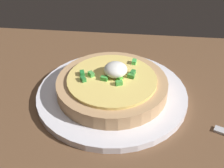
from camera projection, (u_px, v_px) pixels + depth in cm
name	position (u px, v px, depth cm)	size (l,w,h in cm)	color
dining_table	(97.00, 142.00, 57.49)	(99.88, 77.06, 2.17)	brown
plate	(112.00, 95.00, 65.34)	(29.69, 29.69, 1.34)	white
pizza	(112.00, 85.00, 63.97)	(21.63, 21.63, 5.93)	tan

